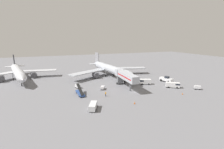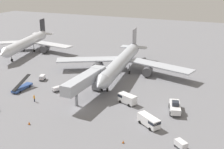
# 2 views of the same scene
# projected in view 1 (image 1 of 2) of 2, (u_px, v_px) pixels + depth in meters

# --- Properties ---
(ground_plane) EXTENTS (300.00, 300.00, 0.00)m
(ground_plane) POSITION_uv_depth(u_px,v_px,m) (134.00, 92.00, 64.23)
(ground_plane) COLOR slate
(airplane_at_gate) EXTENTS (45.52, 46.63, 11.70)m
(airplane_at_gate) POSITION_uv_depth(u_px,v_px,m) (110.00, 69.00, 88.71)
(airplane_at_gate) COLOR #B7BCC6
(airplane_at_gate) RESTS_ON ground
(jet_bridge) EXTENTS (3.86, 17.46, 6.77)m
(jet_bridge) POSITION_uv_depth(u_px,v_px,m) (125.00, 76.00, 68.52)
(jet_bridge) COLOR #B2B7C1
(jet_bridge) RESTS_ON ground
(pushback_tug) EXTENTS (3.84, 6.78, 2.78)m
(pushback_tug) POSITION_uv_depth(u_px,v_px,m) (166.00, 79.00, 78.34)
(pushback_tug) COLOR white
(pushback_tug) RESTS_ON ground
(belt_loader_truck) EXTENTS (2.32, 7.39, 3.40)m
(belt_loader_truck) POSITION_uv_depth(u_px,v_px,m) (80.00, 93.00, 60.60)
(belt_loader_truck) COLOR #2D4C8E
(belt_loader_truck) RESTS_ON ground
(service_van_mid_left) EXTENTS (5.24, 3.82, 2.37)m
(service_van_mid_left) POSITION_uv_depth(u_px,v_px,m) (145.00, 81.00, 74.04)
(service_van_mid_left) COLOR white
(service_van_mid_left) RESTS_ON ground
(service_van_outer_left) EXTENTS (3.70, 5.14, 1.86)m
(service_van_outer_left) POSITION_uv_depth(u_px,v_px,m) (93.00, 106.00, 48.10)
(service_van_outer_left) COLOR silver
(service_van_outer_left) RESTS_ON ground
(service_van_far_right) EXTENTS (5.68, 4.82, 2.25)m
(service_van_far_right) POSITION_uv_depth(u_px,v_px,m) (173.00, 85.00, 69.03)
(service_van_far_right) COLOR white
(service_van_far_right) RESTS_ON ground
(baggage_cart_outer_right) EXTENTS (2.10, 2.69, 1.54)m
(baggage_cart_outer_right) POSITION_uv_depth(u_px,v_px,m) (78.00, 86.00, 68.51)
(baggage_cart_outer_right) COLOR #38383D
(baggage_cart_outer_right) RESTS_ON ground
(baggage_cart_mid_right) EXTENTS (2.42, 2.99, 1.30)m
(baggage_cart_mid_right) POSITION_uv_depth(u_px,v_px,m) (103.00, 88.00, 66.79)
(baggage_cart_mid_right) COLOR #38383D
(baggage_cart_mid_right) RESTS_ON ground
(baggage_cart_mid_center) EXTENTS (2.73, 2.59, 1.50)m
(baggage_cart_mid_center) POSITION_uv_depth(u_px,v_px,m) (197.00, 87.00, 66.87)
(baggage_cart_mid_center) COLOR #38383D
(baggage_cart_mid_center) RESTS_ON ground
(ground_crew_worker_foreground) EXTENTS (0.47, 0.47, 1.87)m
(ground_crew_worker_foreground) POSITION_uv_depth(u_px,v_px,m) (106.00, 94.00, 58.75)
(ground_crew_worker_foreground) COLOR #1E2333
(ground_crew_worker_foreground) RESTS_ON ground
(safety_cone_alpha) EXTENTS (0.50, 0.50, 0.77)m
(safety_cone_alpha) POSITION_uv_depth(u_px,v_px,m) (135.00, 103.00, 52.10)
(safety_cone_alpha) COLOR black
(safety_cone_alpha) RESTS_ON ground
(safety_cone_bravo) EXTENTS (0.42, 0.42, 0.65)m
(safety_cone_bravo) POSITION_uv_depth(u_px,v_px,m) (183.00, 94.00, 60.85)
(safety_cone_bravo) COLOR black
(safety_cone_bravo) RESTS_ON ground
(airplane_background) EXTENTS (37.79, 41.01, 11.41)m
(airplane_background) POSITION_uv_depth(u_px,v_px,m) (18.00, 72.00, 81.62)
(airplane_background) COLOR silver
(airplane_background) RESTS_ON ground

